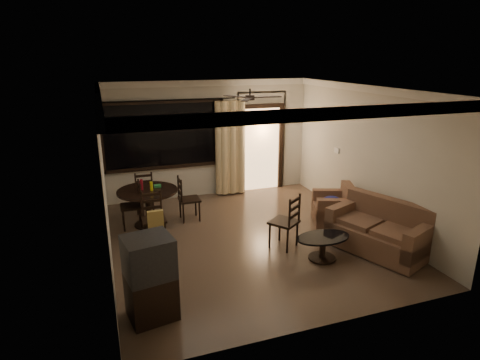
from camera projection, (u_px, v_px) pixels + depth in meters
name	position (u px, v px, depth m)	size (l,w,h in m)	color
ground	(249.00, 238.00, 7.65)	(5.50, 5.50, 0.00)	#7F6651
room_shell	(247.00, 127.00, 8.89)	(5.50, 6.70, 5.50)	beige
dining_table	(148.00, 197.00, 8.10)	(1.21, 1.21, 0.98)	black
dining_chair_west	(132.00, 214.00, 8.08)	(0.42, 0.42, 0.95)	black
dining_chair_east	(189.00, 207.00, 8.45)	(0.42, 0.42, 0.95)	black
dining_chair_south	(155.00, 227.00, 7.41)	(0.42, 0.48, 0.95)	black
dining_chair_north	(144.00, 199.00, 8.90)	(0.42, 0.42, 0.95)	black
tv_cabinet	(150.00, 278.00, 5.21)	(0.69, 0.64, 1.15)	black
sofa	(380.00, 232.00, 7.09)	(1.45, 1.88, 0.89)	#4C2523
armchair	(336.00, 208.00, 8.29)	(1.01, 1.01, 0.79)	#4C2523
coffee_table	(323.00, 244.00, 6.80)	(0.95, 0.57, 0.42)	black
side_chair	(284.00, 231.00, 7.23)	(0.63, 0.63, 1.02)	black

